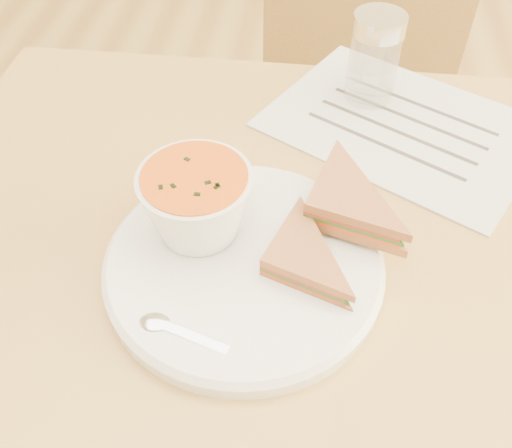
% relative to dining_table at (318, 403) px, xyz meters
% --- Properties ---
extents(dining_table, '(1.00, 0.70, 0.75)m').
position_rel_dining_table_xyz_m(dining_table, '(0.00, 0.00, 0.00)').
color(dining_table, olive).
rests_on(dining_table, floor).
extents(chair_far, '(0.45, 0.45, 0.91)m').
position_rel_dining_table_xyz_m(chair_far, '(0.07, 0.48, 0.08)').
color(chair_far, brown).
rests_on(chair_far, floor).
extents(plate, '(0.36, 0.36, 0.02)m').
position_rel_dining_table_xyz_m(plate, '(-0.10, -0.04, 0.38)').
color(plate, white).
rests_on(plate, dining_table).
extents(soup_bowl, '(0.13, 0.13, 0.08)m').
position_rel_dining_table_xyz_m(soup_bowl, '(-0.16, -0.01, 0.43)').
color(soup_bowl, white).
rests_on(soup_bowl, plate).
extents(sandwich_half_a, '(0.12, 0.12, 0.03)m').
position_rel_dining_table_xyz_m(sandwich_half_a, '(-0.09, -0.06, 0.41)').
color(sandwich_half_a, '#B26F3E').
rests_on(sandwich_half_a, plate).
extents(sandwich_half_b, '(0.13, 0.13, 0.03)m').
position_rel_dining_table_xyz_m(sandwich_half_b, '(-0.05, -0.00, 0.42)').
color(sandwich_half_b, '#B26F3E').
rests_on(sandwich_half_b, plate).
extents(spoon, '(0.15, 0.07, 0.01)m').
position_rel_dining_table_xyz_m(spoon, '(-0.13, -0.14, 0.40)').
color(spoon, silver).
rests_on(spoon, plate).
extents(paper_menu, '(0.41, 0.37, 0.00)m').
position_rel_dining_table_xyz_m(paper_menu, '(0.07, 0.22, 0.38)').
color(paper_menu, silver).
rests_on(paper_menu, dining_table).
extents(condiment_shaker, '(0.08, 0.08, 0.12)m').
position_rel_dining_table_xyz_m(condiment_shaker, '(0.03, 0.28, 0.44)').
color(condiment_shaker, silver).
rests_on(condiment_shaker, dining_table).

